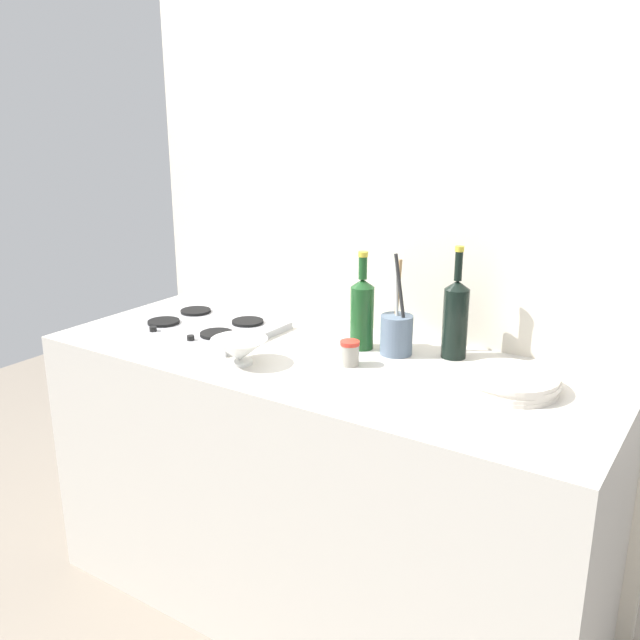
{
  "coord_description": "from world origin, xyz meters",
  "views": [
    {
      "loc": [
        1.1,
        -1.68,
        1.63
      ],
      "look_at": [
        0.0,
        0.0,
        1.02
      ],
      "focal_mm": 38.54,
      "sensor_mm": 36.0,
      "label": 1
    }
  ],
  "objects_px": {
    "wine_bottle_leftmost": "(455,317)",
    "plate_stack": "(511,382)",
    "mixing_bowl": "(239,350)",
    "utensil_crock": "(397,333)",
    "condiment_jar_front": "(350,353)",
    "stovetop_hob": "(206,326)",
    "wine_bottle_mid_left": "(362,312)"
  },
  "relations": [
    {
      "from": "stovetop_hob",
      "to": "plate_stack",
      "type": "relative_size",
      "value": 1.84
    },
    {
      "from": "wine_bottle_leftmost",
      "to": "utensil_crock",
      "type": "height_order",
      "value": "wine_bottle_leftmost"
    },
    {
      "from": "stovetop_hob",
      "to": "wine_bottle_leftmost",
      "type": "relative_size",
      "value": 1.4
    },
    {
      "from": "wine_bottle_leftmost",
      "to": "plate_stack",
      "type": "bearing_deg",
      "value": -34.63
    },
    {
      "from": "stovetop_hob",
      "to": "plate_stack",
      "type": "distance_m",
      "value": 1.07
    },
    {
      "from": "plate_stack",
      "to": "condiment_jar_front",
      "type": "relative_size",
      "value": 3.49
    },
    {
      "from": "wine_bottle_leftmost",
      "to": "utensil_crock",
      "type": "distance_m",
      "value": 0.19
    },
    {
      "from": "stovetop_hob",
      "to": "wine_bottle_leftmost",
      "type": "height_order",
      "value": "wine_bottle_leftmost"
    },
    {
      "from": "wine_bottle_leftmost",
      "to": "mixing_bowl",
      "type": "bearing_deg",
      "value": -141.81
    },
    {
      "from": "plate_stack",
      "to": "mixing_bowl",
      "type": "relative_size",
      "value": 1.54
    },
    {
      "from": "stovetop_hob",
      "to": "condiment_jar_front",
      "type": "bearing_deg",
      "value": -2.26
    },
    {
      "from": "utensil_crock",
      "to": "wine_bottle_mid_left",
      "type": "bearing_deg",
      "value": -174.24
    },
    {
      "from": "mixing_bowl",
      "to": "condiment_jar_front",
      "type": "xyz_separation_m",
      "value": [
        0.29,
        0.17,
        -0.0
      ]
    },
    {
      "from": "plate_stack",
      "to": "utensil_crock",
      "type": "xyz_separation_m",
      "value": [
        -0.4,
        0.09,
        0.05
      ]
    },
    {
      "from": "utensil_crock",
      "to": "mixing_bowl",
      "type": "bearing_deg",
      "value": -136.47
    },
    {
      "from": "stovetop_hob",
      "to": "mixing_bowl",
      "type": "distance_m",
      "value": 0.37
    },
    {
      "from": "plate_stack",
      "to": "wine_bottle_leftmost",
      "type": "height_order",
      "value": "wine_bottle_leftmost"
    },
    {
      "from": "condiment_jar_front",
      "to": "wine_bottle_leftmost",
      "type": "bearing_deg",
      "value": 45.5
    },
    {
      "from": "stovetop_hob",
      "to": "condiment_jar_front",
      "type": "xyz_separation_m",
      "value": [
        0.6,
        -0.02,
        0.02
      ]
    },
    {
      "from": "stovetop_hob",
      "to": "plate_stack",
      "type": "height_order",
      "value": "plate_stack"
    },
    {
      "from": "utensil_crock",
      "to": "condiment_jar_front",
      "type": "relative_size",
      "value": 4.22
    },
    {
      "from": "wine_bottle_mid_left",
      "to": "utensil_crock",
      "type": "xyz_separation_m",
      "value": [
        0.12,
        0.01,
        -0.05
      ]
    },
    {
      "from": "wine_bottle_leftmost",
      "to": "stovetop_hob",
      "type": "bearing_deg",
      "value": -165.58
    },
    {
      "from": "wine_bottle_mid_left",
      "to": "mixing_bowl",
      "type": "bearing_deg",
      "value": -126.06
    },
    {
      "from": "stovetop_hob",
      "to": "mixing_bowl",
      "type": "relative_size",
      "value": 2.83
    },
    {
      "from": "plate_stack",
      "to": "wine_bottle_leftmost",
      "type": "bearing_deg",
      "value": 145.37
    },
    {
      "from": "utensil_crock",
      "to": "condiment_jar_front",
      "type": "height_order",
      "value": "utensil_crock"
    },
    {
      "from": "stovetop_hob",
      "to": "wine_bottle_mid_left",
      "type": "distance_m",
      "value": 0.58
    },
    {
      "from": "stovetop_hob",
      "to": "utensil_crock",
      "type": "bearing_deg",
      "value": 12.12
    },
    {
      "from": "stovetop_hob",
      "to": "condiment_jar_front",
      "type": "distance_m",
      "value": 0.6
    },
    {
      "from": "utensil_crock",
      "to": "condiment_jar_front",
      "type": "distance_m",
      "value": 0.18
    },
    {
      "from": "utensil_crock",
      "to": "wine_bottle_leftmost",
      "type": "bearing_deg",
      "value": 23.31
    }
  ]
}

